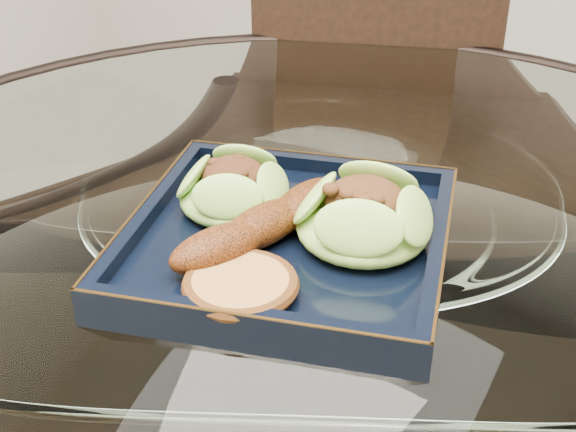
% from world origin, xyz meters
% --- Properties ---
extents(dining_table, '(1.13, 1.13, 0.77)m').
position_xyz_m(dining_table, '(-0.00, -0.00, 0.60)').
color(dining_table, white).
rests_on(dining_table, ground).
extents(dining_chair, '(0.50, 0.50, 0.91)m').
position_xyz_m(dining_chair, '(-0.13, 0.41, 0.51)').
color(dining_chair, black).
rests_on(dining_chair, ground).
extents(navy_plate, '(0.33, 0.33, 0.02)m').
position_xyz_m(navy_plate, '(-0.00, -0.06, 0.77)').
color(navy_plate, black).
rests_on(navy_plate, dining_table).
extents(lettuce_wrap_left, '(0.11, 0.11, 0.04)m').
position_xyz_m(lettuce_wrap_left, '(-0.07, -0.04, 0.80)').
color(lettuce_wrap_left, '#67A42F').
rests_on(lettuce_wrap_left, navy_plate).
extents(lettuce_wrap_right, '(0.14, 0.14, 0.04)m').
position_xyz_m(lettuce_wrap_right, '(0.06, -0.04, 0.80)').
color(lettuce_wrap_right, '#68A42F').
rests_on(lettuce_wrap_right, navy_plate).
extents(roasted_plantain, '(0.09, 0.18, 0.03)m').
position_xyz_m(roasted_plantain, '(-0.01, -0.08, 0.80)').
color(roasted_plantain, '#652B0A').
rests_on(roasted_plantain, navy_plate).
extents(crumb_patty, '(0.08, 0.08, 0.01)m').
position_xyz_m(crumb_patty, '(0.01, -0.15, 0.79)').
color(crumb_patty, '#C18440').
rests_on(crumb_patty, navy_plate).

